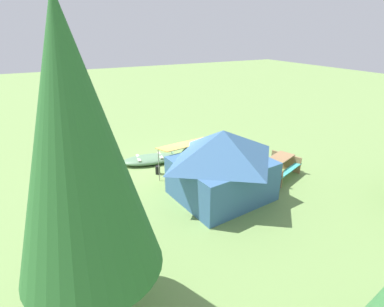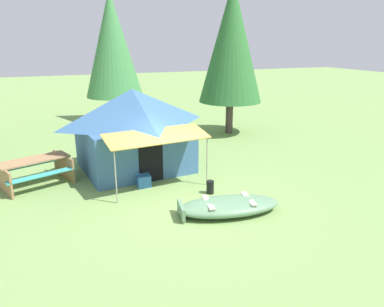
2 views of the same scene
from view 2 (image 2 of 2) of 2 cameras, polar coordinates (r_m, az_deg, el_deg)
The scene contains 8 objects.
ground_plane at distance 9.93m, azimuth -1.37°, elevation -7.24°, with size 80.00×80.00×0.00m, color #749751.
beached_rowboat at distance 9.16m, azimuth 5.66°, elevation -8.16°, with size 2.75×1.51×0.38m.
canvas_cabin_tent at distance 12.07m, azimuth -9.14°, elevation 3.95°, with size 3.86×4.42×2.66m.
picnic_table at distance 11.73m, azimuth -23.44°, elevation -2.19°, with size 2.33×2.02×0.79m.
cooler_box at distance 10.89m, azimuth -7.67°, elevation -4.13°, with size 0.51×0.38×0.35m, color #2E68AF.
fuel_can at distance 10.26m, azimuth 2.87°, elevation -5.29°, with size 0.21×0.21×0.38m, color black.
pine_tree_back_left at distance 16.62m, azimuth 6.23°, elevation 16.87°, with size 2.81×2.81×6.62m.
pine_tree_far_center at distance 19.64m, azimuth -12.43°, elevation 16.33°, with size 2.94×2.94×6.56m.
Camera 2 is at (-3.13, -8.47, 4.12)m, focal length 33.99 mm.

